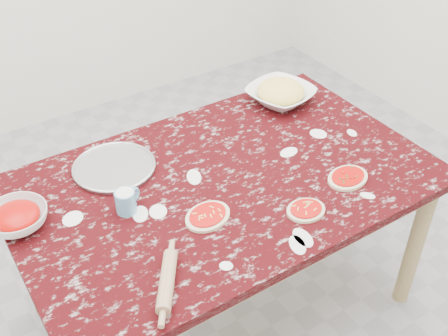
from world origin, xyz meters
TOP-DOWN VIEW (x-y plane):
  - ground at (0.00, 0.00)m, footprint 4.00×4.00m
  - worktable at (0.00, 0.00)m, footprint 1.60×1.00m
  - pizza_tray at (-0.33, 0.28)m, footprint 0.34×0.34m
  - sauce_bowl at (-0.74, 0.16)m, footprint 0.26×0.26m
  - cheese_bowl at (0.53, 0.34)m, footprint 0.35×0.35m
  - flour_mug at (-0.39, 0.03)m, footprint 0.11×0.07m
  - pizza_left at (-0.17, -0.16)m, footprint 0.20×0.18m
  - pizza_mid at (0.14, -0.32)m, footprint 0.15×0.13m
  - pizza_right at (0.40, -0.26)m, footprint 0.19×0.16m
  - rolling_pin at (-0.43, -0.35)m, footprint 0.17×0.22m

SIDE VIEW (x-z plane):
  - ground at x=0.00m, z-range 0.00..0.00m
  - worktable at x=0.00m, z-range 0.29..1.04m
  - pizza_tray at x=-0.33m, z-range 0.75..0.76m
  - pizza_left at x=-0.17m, z-range 0.75..0.77m
  - pizza_mid at x=0.14m, z-range 0.75..0.77m
  - pizza_right at x=0.40m, z-range 0.75..0.77m
  - rolling_pin at x=-0.43m, z-range 0.75..0.80m
  - sauce_bowl at x=-0.74m, z-range 0.75..0.82m
  - cheese_bowl at x=0.53m, z-range 0.75..0.82m
  - flour_mug at x=-0.39m, z-range 0.75..0.84m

